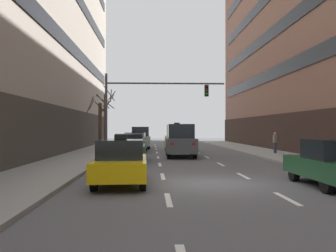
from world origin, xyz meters
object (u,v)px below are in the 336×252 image
(car_driving_5, at_px, (130,148))
(street_tree_0, at_px, (106,119))
(car_driving_2, at_px, (180,141))
(car_driving_1, at_px, (136,143))
(car_parked_1, at_px, (332,163))
(car_driving_3, at_px, (140,138))
(street_tree_1, at_px, (100,124))
(taxi_driving_0, at_px, (121,163))
(traffic_signal_0, at_px, (144,99))
(taxi_driving_4, at_px, (177,138))
(pedestrian_0, at_px, (275,141))

(car_driving_5, relative_size, street_tree_0, 0.76)
(car_driving_2, bearing_deg, car_driving_5, -137.18)
(car_driving_1, distance_m, car_parked_1, 20.01)
(car_driving_3, bearing_deg, car_driving_5, -90.88)
(car_driving_3, height_order, street_tree_1, street_tree_1)
(car_driving_3, bearing_deg, taxi_driving_0, -90.00)
(car_driving_2, relative_size, traffic_signal_0, 0.54)
(car_driving_3, relative_size, car_driving_5, 1.01)
(car_driving_1, bearing_deg, car_driving_5, -89.91)
(taxi_driving_0, relative_size, car_driving_1, 0.97)
(taxi_driving_0, bearing_deg, car_driving_2, 76.11)
(car_driving_1, bearing_deg, car_driving_2, -58.70)
(car_driving_3, xyz_separation_m, taxi_driving_4, (3.24, -4.65, 0.08))
(taxi_driving_0, bearing_deg, street_tree_1, 99.94)
(pedestrian_0, bearing_deg, street_tree_0, 148.75)
(taxi_driving_4, distance_m, pedestrian_0, 8.30)
(car_driving_2, distance_m, street_tree_1, 8.88)
(taxi_driving_4, distance_m, street_tree_0, 7.57)
(street_tree_1, bearing_deg, traffic_signal_0, -48.97)
(car_driving_1, distance_m, pedestrian_0, 11.09)
(car_driving_3, relative_size, street_tree_0, 0.76)
(taxi_driving_0, height_order, taxi_driving_4, taxi_driving_4)
(taxi_driving_0, relative_size, street_tree_0, 0.73)
(car_driving_1, xyz_separation_m, car_parked_1, (7.37, -18.60, -0.01))
(car_driving_5, bearing_deg, traffic_signal_0, 80.86)
(car_driving_3, bearing_deg, pedestrian_0, -42.02)
(car_driving_2, bearing_deg, traffic_signal_0, 145.25)
(car_driving_5, distance_m, pedestrian_0, 11.42)
(car_driving_1, height_order, car_driving_5, car_driving_5)
(car_driving_1, height_order, street_tree_1, street_tree_1)
(taxi_driving_0, xyz_separation_m, street_tree_1, (-3.25, 18.53, 1.54))
(car_driving_2, bearing_deg, street_tree_0, 122.64)
(car_driving_2, distance_m, taxi_driving_4, 6.18)
(taxi_driving_4, bearing_deg, car_driving_2, -91.62)
(car_driving_3, bearing_deg, taxi_driving_4, -55.13)
(taxi_driving_4, height_order, car_parked_1, taxi_driving_4)
(car_driving_1, relative_size, car_driving_2, 0.94)
(traffic_signal_0, bearing_deg, car_driving_3, 93.50)
(car_driving_2, height_order, traffic_signal_0, traffic_signal_0)
(car_parked_1, bearing_deg, traffic_signal_0, 113.82)
(car_driving_1, height_order, street_tree_0, street_tree_0)
(taxi_driving_4, bearing_deg, car_driving_5, -110.55)
(taxi_driving_4, distance_m, street_tree_1, 6.60)
(street_tree_1, bearing_deg, street_tree_0, 89.09)
(street_tree_0, bearing_deg, traffic_signal_0, -64.98)
(car_driving_3, xyz_separation_m, street_tree_0, (-3.19, -1.06, 1.82))
(taxi_driving_0, bearing_deg, car_driving_1, 90.72)
(car_driving_2, relative_size, car_parked_1, 1.10)
(pedestrian_0, bearing_deg, traffic_signal_0, 179.44)
(car_parked_1, bearing_deg, taxi_driving_0, 173.86)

